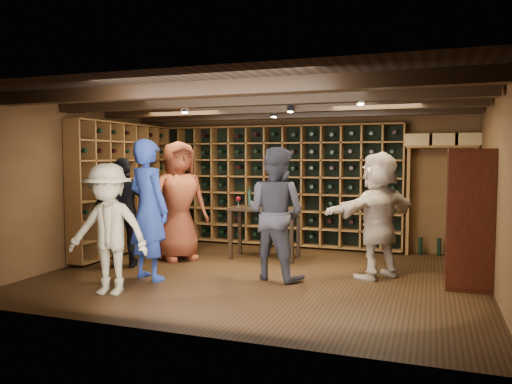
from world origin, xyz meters
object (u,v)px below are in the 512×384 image
(man_grey_suit, at_px, (276,213))
(guest_woman_black, at_px, (124,213))
(man_blue_shirt, at_px, (148,210))
(display_cabinet, at_px, (469,222))
(guest_khaki, at_px, (108,229))
(guest_beige, at_px, (378,215))
(tasting_table, at_px, (264,213))
(guest_red_floral, at_px, (179,201))

(man_grey_suit, relative_size, guest_woman_black, 1.09)
(man_blue_shirt, bearing_deg, display_cabinet, -146.86)
(guest_khaki, relative_size, guest_beige, 0.91)
(display_cabinet, distance_m, tasting_table, 3.19)
(man_blue_shirt, bearing_deg, man_grey_suit, -139.15)
(man_blue_shirt, height_order, guest_red_floral, guest_red_floral)
(man_grey_suit, relative_size, tasting_table, 1.58)
(man_grey_suit, xyz_separation_m, guest_woman_black, (-2.38, -0.08, -0.07))
(guest_red_floral, height_order, tasting_table, guest_red_floral)
(man_grey_suit, distance_m, guest_woman_black, 2.38)
(guest_khaki, height_order, tasting_table, guest_khaki)
(man_grey_suit, bearing_deg, man_blue_shirt, 36.26)
(display_cabinet, distance_m, guest_khaki, 4.51)
(guest_red_floral, xyz_separation_m, guest_khaki, (0.17, -2.11, -0.17))
(man_blue_shirt, xyz_separation_m, guest_red_floral, (-0.23, 1.29, 0.01))
(guest_red_floral, height_order, guest_beige, guest_red_floral)
(man_blue_shirt, height_order, guest_khaki, man_blue_shirt)
(guest_woman_black, xyz_separation_m, guest_beige, (3.70, 0.61, 0.04))
(display_cabinet, xyz_separation_m, man_blue_shirt, (-4.10, -0.94, 0.10))
(guest_woman_black, relative_size, guest_beige, 0.95)
(man_grey_suit, distance_m, guest_beige, 1.43)
(guest_woman_black, distance_m, tasting_table, 2.24)
(guest_khaki, bearing_deg, man_grey_suit, 32.48)
(guest_woman_black, bearing_deg, tasting_table, -168.89)
(display_cabinet, relative_size, guest_red_floral, 0.91)
(guest_beige, bearing_deg, guest_red_floral, -55.14)
(display_cabinet, xyz_separation_m, guest_woman_black, (-4.85, -0.41, -0.02))
(display_cabinet, relative_size, guest_khaki, 1.09)
(display_cabinet, height_order, guest_woman_black, display_cabinet)
(man_blue_shirt, distance_m, guest_khaki, 0.83)
(man_blue_shirt, relative_size, guest_red_floral, 0.99)
(display_cabinet, height_order, guest_red_floral, guest_red_floral)
(man_grey_suit, relative_size, guest_khaki, 1.13)
(man_grey_suit, height_order, guest_woman_black, man_grey_suit)
(man_blue_shirt, bearing_deg, guest_beige, -138.68)
(guest_khaki, distance_m, tasting_table, 2.90)
(guest_red_floral, bearing_deg, display_cabinet, -55.30)
(tasting_table, bearing_deg, man_grey_suit, -66.86)
(display_cabinet, height_order, guest_beige, guest_beige)
(guest_beige, height_order, tasting_table, guest_beige)
(guest_woman_black, bearing_deg, guest_khaki, 91.73)
(display_cabinet, distance_m, man_blue_shirt, 4.20)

